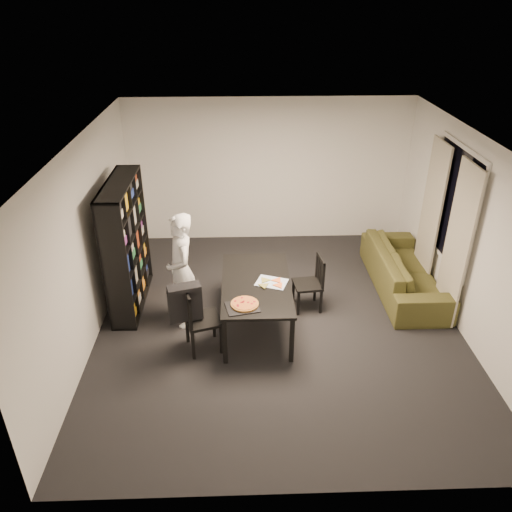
{
  "coord_description": "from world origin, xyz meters",
  "views": [
    {
      "loc": [
        -0.52,
        -5.8,
        4.21
      ],
      "look_at": [
        -0.32,
        0.03,
        1.05
      ],
      "focal_mm": 35.0,
      "sensor_mm": 36.0,
      "label": 1
    }
  ],
  "objects_px": {
    "bookshelf": "(126,245)",
    "baking_tray": "(242,307)",
    "chair_right": "(313,279)",
    "dining_table": "(256,287)",
    "person": "(181,271)",
    "sofa": "(404,270)",
    "chair_left": "(196,316)",
    "pepperoni_pizza": "(245,304)"
  },
  "relations": [
    {
      "from": "dining_table",
      "to": "pepperoni_pizza",
      "type": "relative_size",
      "value": 4.76
    },
    {
      "from": "bookshelf",
      "to": "sofa",
      "type": "height_order",
      "value": "bookshelf"
    },
    {
      "from": "chair_right",
      "to": "pepperoni_pizza",
      "type": "relative_size",
      "value": 2.39
    },
    {
      "from": "dining_table",
      "to": "chair_left",
      "type": "relative_size",
      "value": 1.81
    },
    {
      "from": "chair_left",
      "to": "pepperoni_pizza",
      "type": "relative_size",
      "value": 2.63
    },
    {
      "from": "chair_left",
      "to": "pepperoni_pizza",
      "type": "bearing_deg",
      "value": -111.3
    },
    {
      "from": "chair_left",
      "to": "sofa",
      "type": "relative_size",
      "value": 0.42
    },
    {
      "from": "baking_tray",
      "to": "pepperoni_pizza",
      "type": "height_order",
      "value": "pepperoni_pizza"
    },
    {
      "from": "pepperoni_pizza",
      "to": "sofa",
      "type": "bearing_deg",
      "value": 30.06
    },
    {
      "from": "chair_left",
      "to": "chair_right",
      "type": "xyz_separation_m",
      "value": [
        1.62,
        0.91,
        -0.05
      ]
    },
    {
      "from": "chair_right",
      "to": "baking_tray",
      "type": "bearing_deg",
      "value": -52.88
    },
    {
      "from": "chair_right",
      "to": "dining_table",
      "type": "bearing_deg",
      "value": -70.51
    },
    {
      "from": "sofa",
      "to": "chair_right",
      "type": "bearing_deg",
      "value": 108.03
    },
    {
      "from": "bookshelf",
      "to": "baking_tray",
      "type": "relative_size",
      "value": 4.75
    },
    {
      "from": "bookshelf",
      "to": "baking_tray",
      "type": "distance_m",
      "value": 2.08
    },
    {
      "from": "bookshelf",
      "to": "dining_table",
      "type": "relative_size",
      "value": 1.14
    },
    {
      "from": "dining_table",
      "to": "chair_left",
      "type": "bearing_deg",
      "value": -147.68
    },
    {
      "from": "bookshelf",
      "to": "chair_right",
      "type": "relative_size",
      "value": 2.27
    },
    {
      "from": "person",
      "to": "baking_tray",
      "type": "xyz_separation_m",
      "value": [
        0.81,
        -0.71,
        -0.12
      ]
    },
    {
      "from": "dining_table",
      "to": "sofa",
      "type": "height_order",
      "value": "dining_table"
    },
    {
      "from": "bookshelf",
      "to": "dining_table",
      "type": "distance_m",
      "value": 1.98
    },
    {
      "from": "chair_right",
      "to": "sofa",
      "type": "bearing_deg",
      "value": 101.09
    },
    {
      "from": "baking_tray",
      "to": "sofa",
      "type": "relative_size",
      "value": 0.18
    },
    {
      "from": "person",
      "to": "sofa",
      "type": "relative_size",
      "value": 0.74
    },
    {
      "from": "dining_table",
      "to": "chair_right",
      "type": "bearing_deg",
      "value": 26.44
    },
    {
      "from": "bookshelf",
      "to": "chair_right",
      "type": "bearing_deg",
      "value": -5.35
    },
    {
      "from": "person",
      "to": "sofa",
      "type": "bearing_deg",
      "value": 85.26
    },
    {
      "from": "chair_left",
      "to": "sofa",
      "type": "xyz_separation_m",
      "value": [
        3.12,
        1.4,
        -0.2
      ]
    },
    {
      "from": "bookshelf",
      "to": "sofa",
      "type": "distance_m",
      "value": 4.23
    },
    {
      "from": "dining_table",
      "to": "sofa",
      "type": "xyz_separation_m",
      "value": [
        2.34,
        0.91,
        -0.31
      ]
    },
    {
      "from": "bookshelf",
      "to": "person",
      "type": "distance_m",
      "value": 1.0
    },
    {
      "from": "person",
      "to": "sofa",
      "type": "height_order",
      "value": "person"
    },
    {
      "from": "bookshelf",
      "to": "baking_tray",
      "type": "height_order",
      "value": "bookshelf"
    },
    {
      "from": "chair_right",
      "to": "baking_tray",
      "type": "relative_size",
      "value": 2.09
    },
    {
      "from": "pepperoni_pizza",
      "to": "bookshelf",
      "type": "bearing_deg",
      "value": 144.13
    },
    {
      "from": "chair_right",
      "to": "bookshelf",
      "type": "bearing_deg",
      "value": -102.29
    },
    {
      "from": "dining_table",
      "to": "person",
      "type": "relative_size",
      "value": 1.01
    },
    {
      "from": "baking_tray",
      "to": "pepperoni_pizza",
      "type": "bearing_deg",
      "value": 52.81
    },
    {
      "from": "chair_right",
      "to": "chair_left",
      "type": "bearing_deg",
      "value": -67.58
    },
    {
      "from": "person",
      "to": "bookshelf",
      "type": "bearing_deg",
      "value": -140.65
    },
    {
      "from": "bookshelf",
      "to": "dining_table",
      "type": "xyz_separation_m",
      "value": [
        1.84,
        -0.67,
        -0.32
      ]
    },
    {
      "from": "dining_table",
      "to": "baking_tray",
      "type": "bearing_deg",
      "value": -108.37
    }
  ]
}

